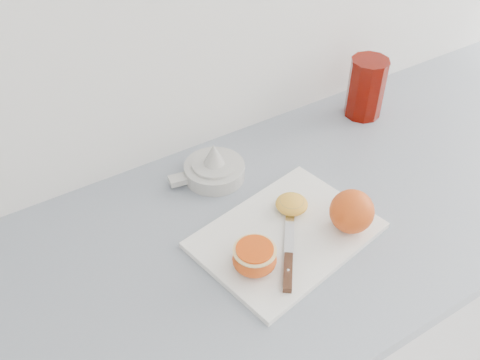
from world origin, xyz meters
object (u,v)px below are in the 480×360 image
at_px(citrus_juicer, 214,168).
at_px(red_tumbler, 366,90).
at_px(cutting_board, 286,235).
at_px(counter, 317,318).
at_px(half_orange, 255,258).

xyz_separation_m(citrus_juicer, red_tumbler, (0.43, 0.01, 0.04)).
xyz_separation_m(cutting_board, citrus_juicer, (-0.03, 0.22, 0.02)).
bearing_deg(citrus_juicer, cutting_board, -83.06).
distance_m(citrus_juicer, red_tumbler, 0.43).
height_order(cutting_board, red_tumbler, red_tumbler).
bearing_deg(counter, citrus_juicer, 136.50).
bearing_deg(counter, half_orange, -162.92).
bearing_deg(citrus_juicer, counter, -43.50).
relative_size(citrus_juicer, red_tumbler, 1.11).
xyz_separation_m(counter, red_tumbler, (0.24, 0.20, 0.51)).
height_order(cutting_board, citrus_juicer, citrus_juicer).
bearing_deg(half_orange, citrus_juicer, 75.21).
bearing_deg(cutting_board, red_tumbler, 30.57).
xyz_separation_m(half_orange, citrus_juicer, (0.07, 0.26, -0.01)).
xyz_separation_m(cutting_board, half_orange, (-0.10, -0.04, 0.03)).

